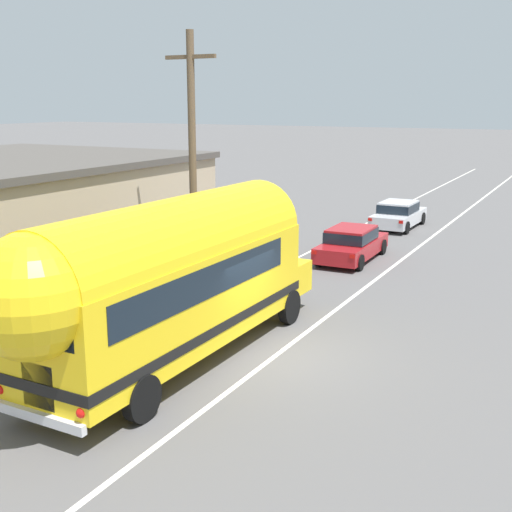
{
  "coord_description": "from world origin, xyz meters",
  "views": [
    {
      "loc": [
        6.91,
        -14.14,
        6.36
      ],
      "look_at": [
        -1.78,
        2.34,
        1.96
      ],
      "focal_mm": 45.95,
      "sensor_mm": 36.0,
      "label": 1
    }
  ],
  "objects_px": {
    "car_lead": "(352,242)",
    "painted_bus": "(165,277)",
    "utility_pole": "(193,164)",
    "car_second": "(398,214)"
  },
  "relations": [
    {
      "from": "car_second",
      "to": "painted_bus",
      "type": "bearing_deg",
      "value": -89.59
    },
    {
      "from": "painted_bus",
      "to": "car_lead",
      "type": "distance_m",
      "value": 12.83
    },
    {
      "from": "car_lead",
      "to": "car_second",
      "type": "bearing_deg",
      "value": 92.11
    },
    {
      "from": "utility_pole",
      "to": "car_second",
      "type": "relative_size",
      "value": 1.9
    },
    {
      "from": "painted_bus",
      "to": "car_second",
      "type": "height_order",
      "value": "painted_bus"
    },
    {
      "from": "painted_bus",
      "to": "car_lead",
      "type": "height_order",
      "value": "painted_bus"
    },
    {
      "from": "car_lead",
      "to": "painted_bus",
      "type": "bearing_deg",
      "value": -90.65
    },
    {
      "from": "utility_pole",
      "to": "painted_bus",
      "type": "height_order",
      "value": "utility_pole"
    },
    {
      "from": "painted_bus",
      "to": "car_lead",
      "type": "xyz_separation_m",
      "value": [
        0.14,
        12.74,
        -1.57
      ]
    },
    {
      "from": "painted_bus",
      "to": "utility_pole",
      "type": "bearing_deg",
      "value": 116.58
    }
  ]
}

